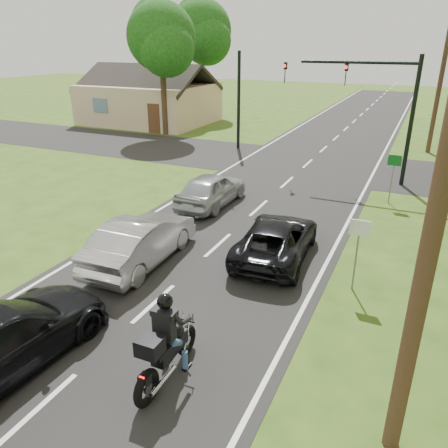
% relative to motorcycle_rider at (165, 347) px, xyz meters
% --- Properties ---
extents(ground, '(140.00, 140.00, 0.00)m').
position_rel_motorcycle_rider_xyz_m(ground, '(-1.80, 2.26, -0.79)').
color(ground, '#2D4A15').
rests_on(ground, ground).
extents(road, '(8.00, 100.00, 0.01)m').
position_rel_motorcycle_rider_xyz_m(road, '(-1.80, 12.26, -0.78)').
color(road, black).
rests_on(road, ground).
extents(cross_road, '(60.00, 7.00, 0.01)m').
position_rel_motorcycle_rider_xyz_m(cross_road, '(-1.80, 18.26, -0.79)').
color(cross_road, black).
rests_on(cross_road, ground).
extents(motorcycle_rider, '(0.66, 2.33, 2.01)m').
position_rel_motorcycle_rider_xyz_m(motorcycle_rider, '(0.00, 0.00, 0.00)').
color(motorcycle_rider, black).
rests_on(motorcycle_rider, ground).
extents(dark_suv, '(2.42, 4.66, 1.26)m').
position_rel_motorcycle_rider_xyz_m(dark_suv, '(0.27, 6.29, -0.15)').
color(dark_suv, black).
rests_on(dark_suv, road).
extents(silver_sedan, '(1.78, 4.62, 1.50)m').
position_rel_motorcycle_rider_xyz_m(silver_sedan, '(-3.45, 4.14, -0.03)').
color(silver_sedan, '#BCBBC0').
rests_on(silver_sedan, road).
extents(silver_suv, '(1.78, 4.22, 1.43)m').
position_rel_motorcycle_rider_xyz_m(silver_suv, '(-3.78, 9.76, -0.07)').
color(silver_suv, '#ABAFB4').
rests_on(silver_suv, road).
extents(dark_car_behind, '(2.32, 5.14, 1.46)m').
position_rel_motorcycle_rider_xyz_m(dark_car_behind, '(-3.32, -1.16, -0.05)').
color(dark_car_behind, black).
rests_on(dark_car_behind, road).
extents(traffic_signal, '(6.38, 0.44, 6.00)m').
position_rel_motorcycle_rider_xyz_m(traffic_signal, '(1.53, 16.26, 3.35)').
color(traffic_signal, black).
rests_on(traffic_signal, ground).
extents(signal_pole_far, '(0.20, 0.20, 6.00)m').
position_rel_motorcycle_rider_xyz_m(signal_pole_far, '(-7.00, 20.26, 2.21)').
color(signal_pole_far, black).
rests_on(signal_pole_far, ground).
extents(utility_pole_near, '(1.60, 0.28, 10.00)m').
position_rel_motorcycle_rider_xyz_m(utility_pole_near, '(4.40, 0.26, 4.29)').
color(utility_pole_near, '#523525').
rests_on(utility_pole_near, ground).
extents(utility_pole_far, '(1.60, 0.28, 10.00)m').
position_rel_motorcycle_rider_xyz_m(utility_pole_far, '(4.40, 24.26, 4.29)').
color(utility_pole_far, '#523525').
rests_on(utility_pole_far, ground).
extents(sign_white, '(0.55, 0.07, 2.12)m').
position_rel_motorcycle_rider_xyz_m(sign_white, '(2.90, 5.24, 0.81)').
color(sign_white, slate).
rests_on(sign_white, ground).
extents(sign_green, '(0.55, 0.07, 2.12)m').
position_rel_motorcycle_rider_xyz_m(sign_green, '(3.10, 13.24, 0.81)').
color(sign_green, slate).
rests_on(sign_green, ground).
extents(tree_left_near, '(5.12, 4.96, 9.22)m').
position_rel_motorcycle_rider_xyz_m(tree_left_near, '(-13.53, 22.04, 5.74)').
color(tree_left_near, '#332316').
rests_on(tree_left_near, ground).
extents(tree_left_far, '(5.76, 5.58, 10.14)m').
position_rel_motorcycle_rider_xyz_m(tree_left_far, '(-15.50, 32.02, 6.34)').
color(tree_left_far, '#332316').
rests_on(tree_left_far, ground).
extents(house, '(10.20, 8.00, 4.84)m').
position_rel_motorcycle_rider_xyz_m(house, '(-17.80, 26.26, 0.98)').
color(house, tan).
rests_on(house, ground).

